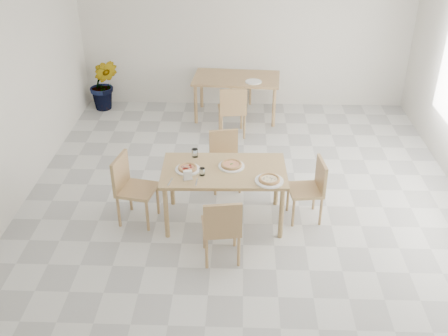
{
  "coord_description": "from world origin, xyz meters",
  "views": [
    {
      "loc": [
        -0.06,
        -5.91,
        3.97
      ],
      "look_at": [
        -0.25,
        -0.35,
        0.77
      ],
      "focal_mm": 42.0,
      "sensor_mm": 36.0,
      "label": 1
    }
  ],
  "objects_px": {
    "chair_west": "(130,184)",
    "chair_east": "(312,186)",
    "main_table": "(224,175)",
    "plate_margherita": "(231,166)",
    "chair_north": "(225,155)",
    "chair_back_n": "(242,74)",
    "pizza_margherita": "(231,165)",
    "plate_mushroom": "(269,181)",
    "plate_pepperoni": "(188,169)",
    "second_table": "(236,82)",
    "pizza_pepperoni": "(188,168)",
    "napkin_holder": "(188,176)",
    "chair_south": "(222,226)",
    "tumbler_b": "(202,172)",
    "potted_plant": "(104,84)",
    "plate_empty": "(253,82)",
    "tumbler_a": "(195,153)",
    "pizza_mushroom": "(269,179)",
    "chair_back_s": "(232,108)"
  },
  "relations": [
    {
      "from": "pizza_margherita",
      "to": "chair_back_n",
      "type": "relative_size",
      "value": 0.38
    },
    {
      "from": "chair_west",
      "to": "chair_east",
      "type": "bearing_deg",
      "value": -75.71
    },
    {
      "from": "main_table",
      "to": "chair_north",
      "type": "xyz_separation_m",
      "value": [
        -0.02,
        0.87,
        -0.19
      ]
    },
    {
      "from": "chair_north",
      "to": "chair_west",
      "type": "distance_m",
      "value": 1.46
    },
    {
      "from": "pizza_pepperoni",
      "to": "second_table",
      "type": "height_order",
      "value": "pizza_pepperoni"
    },
    {
      "from": "plate_pepperoni",
      "to": "chair_back_n",
      "type": "xyz_separation_m",
      "value": [
        0.65,
        4.12,
        -0.25
      ]
    },
    {
      "from": "plate_mushroom",
      "to": "pizza_pepperoni",
      "type": "bearing_deg",
      "value": 166.66
    },
    {
      "from": "plate_margherita",
      "to": "napkin_holder",
      "type": "bearing_deg",
      "value": -146.32
    },
    {
      "from": "chair_east",
      "to": "plate_mushroom",
      "type": "distance_m",
      "value": 0.72
    },
    {
      "from": "main_table",
      "to": "tumbler_a",
      "type": "relative_size",
      "value": 14.61
    },
    {
      "from": "chair_west",
      "to": "pizza_margherita",
      "type": "bearing_deg",
      "value": -74.37
    },
    {
      "from": "plate_margherita",
      "to": "pizza_margherita",
      "type": "height_order",
      "value": "pizza_margherita"
    },
    {
      "from": "pizza_pepperoni",
      "to": "chair_east",
      "type": "bearing_deg",
      "value": 4.54
    },
    {
      "from": "chair_south",
      "to": "chair_back_n",
      "type": "height_order",
      "value": "chair_back_n"
    },
    {
      "from": "plate_mushroom",
      "to": "tumbler_a",
      "type": "relative_size",
      "value": 3.19
    },
    {
      "from": "second_table",
      "to": "potted_plant",
      "type": "relative_size",
      "value": 1.61
    },
    {
      "from": "plate_mushroom",
      "to": "pizza_margherita",
      "type": "xyz_separation_m",
      "value": [
        -0.45,
        0.33,
        0.02
      ]
    },
    {
      "from": "plate_pepperoni",
      "to": "chair_east",
      "type": "bearing_deg",
      "value": 4.54
    },
    {
      "from": "main_table",
      "to": "plate_margherita",
      "type": "distance_m",
      "value": 0.15
    },
    {
      "from": "pizza_pepperoni",
      "to": "potted_plant",
      "type": "xyz_separation_m",
      "value": [
        -1.9,
        3.53,
        -0.29
      ]
    },
    {
      "from": "napkin_holder",
      "to": "chair_back_n",
      "type": "xyz_separation_m",
      "value": [
        0.62,
        4.36,
        -0.3
      ]
    },
    {
      "from": "chair_north",
      "to": "pizza_mushroom",
      "type": "relative_size",
      "value": 2.85
    },
    {
      "from": "pizza_pepperoni",
      "to": "plate_empty",
      "type": "bearing_deg",
      "value": 74.47
    },
    {
      "from": "chair_east",
      "to": "chair_back_n",
      "type": "xyz_separation_m",
      "value": [
        -0.9,
        3.99,
        0.03
      ]
    },
    {
      "from": "main_table",
      "to": "napkin_holder",
      "type": "relative_size",
      "value": 12.27
    },
    {
      "from": "tumbler_b",
      "to": "plate_empty",
      "type": "bearing_deg",
      "value": 78.21
    },
    {
      "from": "pizza_margherita",
      "to": "potted_plant",
      "type": "distance_m",
      "value": 4.22
    },
    {
      "from": "main_table",
      "to": "plate_empty",
      "type": "bearing_deg",
      "value": 80.83
    },
    {
      "from": "pizza_pepperoni",
      "to": "napkin_holder",
      "type": "height_order",
      "value": "napkin_holder"
    },
    {
      "from": "plate_mushroom",
      "to": "plate_pepperoni",
      "type": "relative_size",
      "value": 1.1
    },
    {
      "from": "tumbler_a",
      "to": "plate_empty",
      "type": "xyz_separation_m",
      "value": [
        0.79,
        2.7,
        -0.04
      ]
    },
    {
      "from": "chair_west",
      "to": "chair_back_n",
      "type": "relative_size",
      "value": 1.03
    },
    {
      "from": "main_table",
      "to": "plate_pepperoni",
      "type": "height_order",
      "value": "plate_pepperoni"
    },
    {
      "from": "pizza_mushroom",
      "to": "chair_back_s",
      "type": "relative_size",
      "value": 0.32
    },
    {
      "from": "chair_south",
      "to": "napkin_holder",
      "type": "relative_size",
      "value": 6.77
    },
    {
      "from": "chair_north",
      "to": "chair_back_n",
      "type": "height_order",
      "value": "chair_back_n"
    },
    {
      "from": "chair_back_s",
      "to": "potted_plant",
      "type": "xyz_separation_m",
      "value": [
        -2.4,
        1.08,
        -0.03
      ]
    },
    {
      "from": "chair_north",
      "to": "pizza_margherita",
      "type": "xyz_separation_m",
      "value": [
        0.11,
        -0.79,
        0.31
      ]
    },
    {
      "from": "chair_south",
      "to": "tumbler_b",
      "type": "height_order",
      "value": "chair_south"
    },
    {
      "from": "chair_back_n",
      "to": "plate_pepperoni",
      "type": "bearing_deg",
      "value": -94.48
    },
    {
      "from": "chair_west",
      "to": "plate_mushroom",
      "type": "xyz_separation_m",
      "value": [
        1.72,
        -0.24,
        0.24
      ]
    },
    {
      "from": "main_table",
      "to": "chair_east",
      "type": "height_order",
      "value": "chair_east"
    },
    {
      "from": "chair_east",
      "to": "pizza_margherita",
      "type": "xyz_separation_m",
      "value": [
        -1.02,
        -0.02,
        0.3
      ]
    },
    {
      "from": "potted_plant",
      "to": "plate_empty",
      "type": "bearing_deg",
      "value": -10.0
    },
    {
      "from": "chair_west",
      "to": "napkin_holder",
      "type": "bearing_deg",
      "value": -96.52
    },
    {
      "from": "plate_pepperoni",
      "to": "plate_empty",
      "type": "height_order",
      "value": "same"
    },
    {
      "from": "tumbler_b",
      "to": "plate_empty",
      "type": "xyz_separation_m",
      "value": [
        0.66,
        3.16,
        -0.04
      ]
    },
    {
      "from": "plate_pepperoni",
      "to": "second_table",
      "type": "xyz_separation_m",
      "value": [
        0.55,
        3.28,
        -0.09
      ]
    },
    {
      "from": "tumbler_a",
      "to": "chair_back_n",
      "type": "relative_size",
      "value": 0.12
    },
    {
      "from": "tumbler_b",
      "to": "chair_east",
      "type": "bearing_deg",
      "value": 9.81
    }
  ]
}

